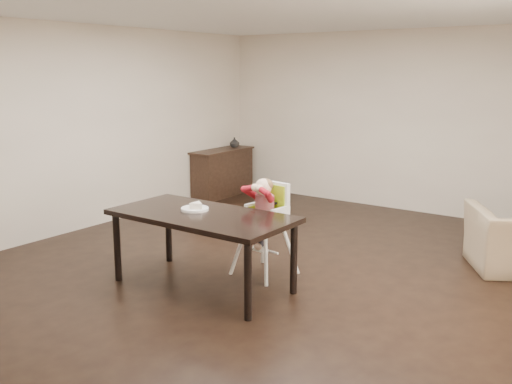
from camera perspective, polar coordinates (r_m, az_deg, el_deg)
ground at (r=6.14m, az=1.23°, el=-7.94°), size 7.00×7.00×0.00m
room_walls at (r=5.78m, az=1.31°, el=9.61°), size 6.02×7.02×2.71m
dining_table at (r=5.56m, az=-5.41°, el=-2.92°), size 1.80×0.90×0.75m
high_chair at (r=5.89m, az=1.01°, el=-1.49°), size 0.48×0.48×1.02m
plate at (r=5.65m, az=-6.07°, el=-1.56°), size 0.28×0.28×0.08m
sideboard at (r=9.75m, az=-3.37°, el=1.98°), size 0.44×1.26×0.79m
vase at (r=9.95m, az=-2.16°, el=4.96°), size 0.19×0.20×0.17m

